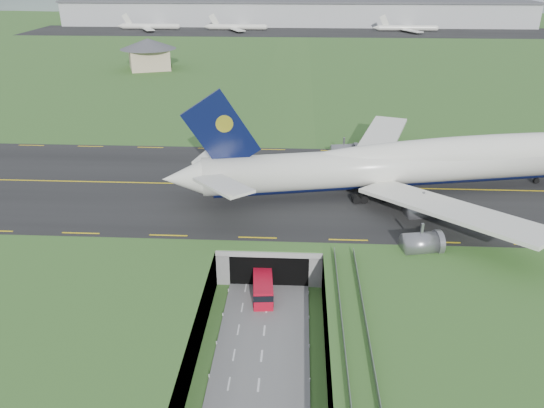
{
  "coord_description": "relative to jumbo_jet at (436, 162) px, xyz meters",
  "views": [
    {
      "loc": [
        4.09,
        -60.12,
        45.41
      ],
      "look_at": [
        -0.19,
        20.0,
        8.28
      ],
      "focal_mm": 35.0,
      "sensor_mm": 36.0,
      "label": 1
    }
  ],
  "objects": [
    {
      "name": "ground",
      "position": [
        -29.28,
        -32.44,
        -11.7
      ],
      "size": [
        900.0,
        900.0,
        0.0
      ],
      "primitive_type": "plane",
      "color": "#356026",
      "rests_on": "ground"
    },
    {
      "name": "airfield_deck",
      "position": [
        -29.28,
        -32.44,
        -8.7
      ],
      "size": [
        800.0,
        800.0,
        6.0
      ],
      "primitive_type": "cube",
      "color": "gray",
      "rests_on": "ground"
    },
    {
      "name": "trench_road",
      "position": [
        -29.28,
        -39.94,
        -11.6
      ],
      "size": [
        12.0,
        75.0,
        0.2
      ],
      "primitive_type": "cube",
      "color": "slate",
      "rests_on": "ground"
    },
    {
      "name": "taxiway",
      "position": [
        -29.28,
        0.56,
        -5.61
      ],
      "size": [
        800.0,
        44.0,
        0.18
      ],
      "primitive_type": "cube",
      "color": "black",
      "rests_on": "airfield_deck"
    },
    {
      "name": "tunnel_portal",
      "position": [
        -29.28,
        -15.72,
        -8.37
      ],
      "size": [
        17.0,
        22.3,
        6.0
      ],
      "color": "gray",
      "rests_on": "ground"
    },
    {
      "name": "guideway",
      "position": [
        -18.28,
        -51.55,
        -6.38
      ],
      "size": [
        3.0,
        53.0,
        7.05
      ],
      "color": "#A8A8A3",
      "rests_on": "ground"
    },
    {
      "name": "jumbo_jet",
      "position": [
        0.0,
        0.0,
        0.0
      ],
      "size": [
        100.15,
        62.55,
        21.14
      ],
      "rotation": [
        0.0,
        0.0,
        0.21
      ],
      "color": "silver",
      "rests_on": "ground"
    },
    {
      "name": "shuttle_tram",
      "position": [
        -30.0,
        -27.49,
        -10.0
      ],
      "size": [
        3.51,
        7.8,
        3.09
      ],
      "rotation": [
        0.0,
        0.0,
        0.09
      ],
      "color": "#B20B21",
      "rests_on": "ground"
    },
    {
      "name": "service_building",
      "position": [
        -84.5,
        116.55,
        1.25
      ],
      "size": [
        27.6,
        27.6,
        11.74
      ],
      "rotation": [
        0.0,
        0.0,
        0.35
      ],
      "color": "#C6AE8F",
      "rests_on": "ground"
    },
    {
      "name": "cargo_terminal",
      "position": [
        -29.46,
        266.98,
        2.25
      ],
      "size": [
        320.0,
        67.0,
        15.6
      ],
      "color": "#B2B2B2",
      "rests_on": "ground"
    },
    {
      "name": "distant_hills",
      "position": [
        35.1,
        397.56,
        -15.7
      ],
      "size": [
        700.0,
        91.0,
        60.0
      ],
      "color": "#50605B",
      "rests_on": "ground"
    }
  ]
}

